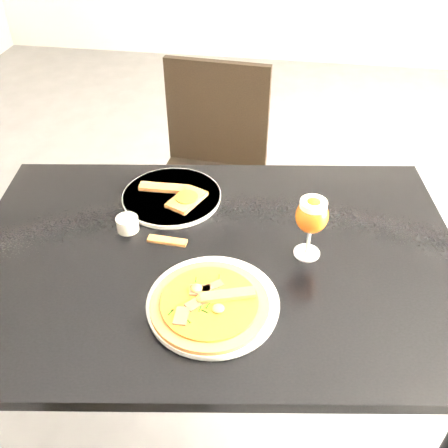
% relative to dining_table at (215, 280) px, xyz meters
% --- Properties ---
extents(ground, '(6.00, 6.00, 0.00)m').
position_rel_dining_table_xyz_m(ground, '(0.12, 0.24, -0.66)').
color(ground, '#555457').
rests_on(ground, ground).
extents(dining_table, '(1.30, 0.96, 0.75)m').
position_rel_dining_table_xyz_m(dining_table, '(0.00, 0.00, 0.00)').
color(dining_table, black).
rests_on(dining_table, ground).
extents(chair_far, '(0.45, 0.45, 0.90)m').
position_rel_dining_table_xyz_m(chair_far, '(-0.14, 0.72, -0.16)').
color(chair_far, black).
rests_on(chair_far, ground).
extents(plate_main, '(0.33, 0.33, 0.02)m').
position_rel_dining_table_xyz_m(plate_main, '(0.02, -0.17, 0.10)').
color(plate_main, white).
rests_on(plate_main, dining_table).
extents(pizza, '(0.25, 0.25, 0.03)m').
position_rel_dining_table_xyz_m(pizza, '(0.02, -0.18, 0.11)').
color(pizza, '#935A23').
rests_on(pizza, plate_main).
extents(plate_second, '(0.35, 0.35, 0.01)m').
position_rel_dining_table_xyz_m(plate_second, '(-0.15, 0.20, 0.10)').
color(plate_second, white).
rests_on(plate_second, dining_table).
extents(crust_scraps, '(0.20, 0.13, 0.02)m').
position_rel_dining_table_xyz_m(crust_scraps, '(-0.13, 0.20, 0.11)').
color(crust_scraps, '#935A23').
rests_on(crust_scraps, plate_second).
extents(loose_crust, '(0.10, 0.03, 0.01)m').
position_rel_dining_table_xyz_m(loose_crust, '(-0.12, 0.03, 0.09)').
color(loose_crust, '#935A23').
rests_on(loose_crust, dining_table).
extents(sauce_cup, '(0.06, 0.06, 0.04)m').
position_rel_dining_table_xyz_m(sauce_cup, '(-0.24, 0.06, 0.11)').
color(sauce_cup, beige).
rests_on(sauce_cup, dining_table).
extents(beer_glass, '(0.08, 0.08, 0.16)m').
position_rel_dining_table_xyz_m(beer_glass, '(0.22, 0.04, 0.21)').
color(beer_glass, '#AFB3B8').
rests_on(beer_glass, dining_table).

